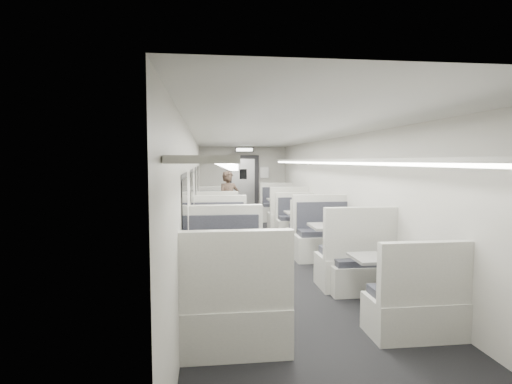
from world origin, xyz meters
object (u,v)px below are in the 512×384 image
object	(u,v)px
booth_right_d	(384,283)
vestibule_door	(243,186)
booth_right_c	(338,248)
booth_right_a	(283,211)
passenger	(229,201)
booth_left_b	(218,231)
exit_sign	(244,150)
booth_left_c	(221,245)
booth_left_a	(216,216)
booth_right_b	(303,227)
booth_left_d	(227,283)

from	to	relation	value
booth_right_d	vestibule_door	bearing A→B (deg)	96.28
booth_right_d	booth_right_c	bearing A→B (deg)	90.00
booth_right_a	passenger	size ratio (longest dim) A/B	1.37
passenger	vestibule_door	bearing A→B (deg)	56.84
booth_right_a	vestibule_door	bearing A→B (deg)	114.41
booth_left_b	passenger	size ratio (longest dim) A/B	1.18
booth_left_b	booth_right_c	world-z (taller)	booth_right_c
passenger	exit_sign	bearing A→B (deg)	54.69
vestibule_door	booth_right_c	bearing A→B (deg)	-82.16
booth_left_c	passenger	xyz separation A→B (m)	(0.34, 3.66, 0.42)
passenger	exit_sign	xyz separation A→B (m)	(0.66, 2.62, 1.46)
booth_left_a	booth_left_c	xyz separation A→B (m)	(0.00, -3.93, 0.02)
booth_right_a	exit_sign	distance (m)	2.73
booth_left_b	booth_right_b	world-z (taller)	booth_right_b
booth_right_b	passenger	bearing A→B (deg)	135.46
booth_right_b	booth_right_c	bearing A→B (deg)	-90.00
booth_right_b	booth_left_d	bearing A→B (deg)	-115.00
passenger	booth_right_d	bearing A→B (deg)	-95.59
booth_left_a	booth_left_b	size ratio (longest dim) A/B	1.10
booth_right_a	passenger	distance (m)	1.94
booth_left_d	booth_left_a	bearing A→B (deg)	90.00
booth_left_b	booth_left_d	bearing A→B (deg)	-90.00
booth_left_a	vestibule_door	xyz separation A→B (m)	(1.00, 2.84, 0.66)
booth_left_c	booth_right_c	world-z (taller)	booth_right_c
booth_left_c	booth_right_a	world-z (taller)	booth_left_c
booth_left_c	passenger	size ratio (longest dim) A/B	1.38
booth_left_a	booth_right_d	size ratio (longest dim) A/B	1.06
booth_left_a	passenger	world-z (taller)	passenger
booth_left_d	booth_left_c	bearing A→B (deg)	90.00
booth_right_a	booth_left_c	bearing A→B (deg)	-113.66
booth_left_d	booth_right_b	xyz separation A→B (m)	(2.00, 4.29, -0.05)
booth_right_c	booth_right_a	bearing A→B (deg)	90.00
booth_right_b	exit_sign	size ratio (longest dim) A/B	3.31
passenger	booth_left_b	bearing A→B (deg)	-121.33
booth_left_d	booth_right_d	distance (m)	2.00
booth_right_b	passenger	distance (m)	2.38
booth_left_b	booth_left_d	world-z (taller)	booth_left_d
booth_left_a	vestibule_door	bearing A→B (deg)	70.59
booth_left_b	passenger	distance (m)	1.97
booth_left_a	booth_left_b	world-z (taller)	booth_left_a
booth_left_a	vestibule_door	distance (m)	3.08
vestibule_door	passenger	bearing A→B (deg)	-102.02
booth_left_c	booth_right_a	bearing A→B (deg)	66.34
booth_left_c	vestibule_door	bearing A→B (deg)	81.60
booth_right_a	booth_right_b	distance (m)	2.54
booth_right_b	booth_right_a	bearing A→B (deg)	90.00
booth_left_c	booth_left_d	distance (m)	2.27
booth_left_a	booth_left_d	distance (m)	6.20
booth_right_d	vestibule_door	world-z (taller)	vestibule_door
booth_left_c	booth_left_d	bearing A→B (deg)	-90.00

